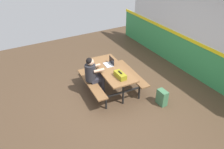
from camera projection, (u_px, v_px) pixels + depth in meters
name	position (u px, v px, depth m)	size (l,w,h in m)	color
ground_plane	(120.00, 99.00, 6.49)	(10.00, 10.00, 0.02)	#4C3826
accent_backdrop	(198.00, 39.00, 6.97)	(8.00, 0.14, 2.60)	#338C4C
picnic_table_main	(112.00, 74.00, 6.53)	(1.81, 1.66, 0.74)	brown
student_nearer	(93.00, 73.00, 6.30)	(0.38, 0.53, 1.21)	#2D2D38
laptop_silver	(110.00, 63.00, 6.62)	(0.33, 0.24, 0.22)	silver
toolbox_grey	(120.00, 75.00, 6.02)	(0.40, 0.18, 0.18)	olive
backpack_dark	(162.00, 98.00, 6.17)	(0.30, 0.22, 0.44)	#3F724C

